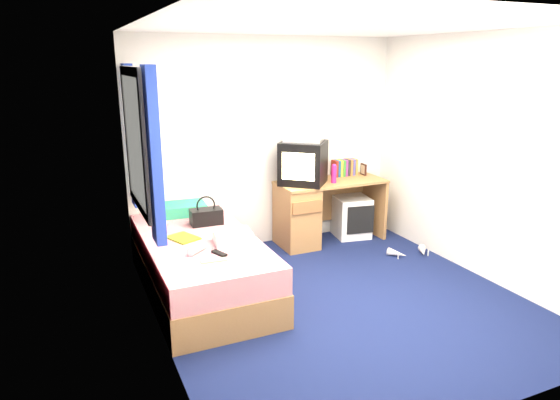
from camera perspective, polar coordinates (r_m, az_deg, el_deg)
name	(u,v)px	position (r m, az deg, el deg)	size (l,w,h in m)	color
ground	(339,300)	(4.71, 6.71, -11.28)	(3.40, 3.40, 0.00)	#0C1438
room_shell	(344,144)	(4.26, 7.33, 6.41)	(3.40, 3.40, 3.40)	white
bed	(201,265)	(4.80, -9.04, -7.33)	(1.01, 2.00, 0.54)	#A67645
pillow	(180,209)	(5.43, -11.30, -1.03)	(0.52, 0.33, 0.11)	teal
desk	(309,211)	(5.93, 3.37, -1.25)	(1.30, 0.55, 0.75)	#A67645
storage_cube	(351,217)	(6.27, 8.16, -1.90)	(0.40, 0.40, 0.50)	white
crt_tv	(303,163)	(5.74, 2.66, 4.28)	(0.67, 0.67, 0.49)	black
vcr	(304,138)	(5.70, 2.71, 7.10)	(0.42, 0.30, 0.08)	silver
book_row	(344,168)	(6.22, 7.38, 3.69)	(0.31, 0.13, 0.20)	maroon
picture_frame	(363,169)	(6.30, 9.52, 3.47)	(0.02, 0.12, 0.14)	black
pink_water_bottle	(334,174)	(5.83, 6.17, 2.92)	(0.06, 0.06, 0.20)	#D41E6C
aerosol_can	(316,174)	(5.91, 4.10, 3.03)	(0.05, 0.05, 0.18)	white
handbag	(206,216)	(5.05, -8.43, -1.82)	(0.32, 0.19, 0.29)	black
towel	(233,237)	(4.51, -5.41, -4.26)	(0.33, 0.27, 0.11)	silver
magazine	(183,238)	(4.70, -11.01, -4.26)	(0.21, 0.28, 0.01)	#D5F81B
water_bottle	(197,249)	(4.35, -9.48, -5.49)	(0.07, 0.07, 0.20)	silver
colour_swatch_fan	(214,261)	(4.15, -7.54, -6.87)	(0.22, 0.06, 0.01)	gold
remote_control	(219,253)	(4.28, -6.96, -6.07)	(0.05, 0.16, 0.02)	black
window_assembly	(140,144)	(4.59, -15.75, 6.19)	(0.11, 1.42, 1.40)	silver
white_heels	(410,252)	(5.84, 14.66, -5.82)	(0.50, 0.30, 0.09)	beige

